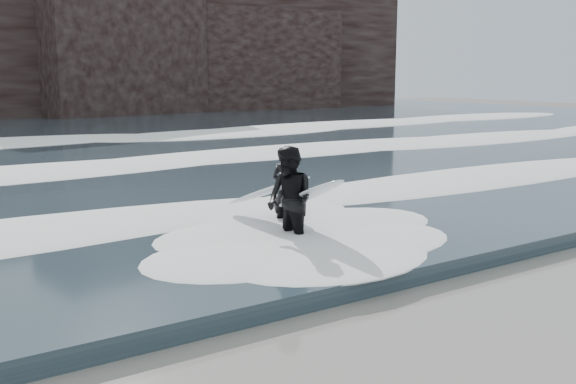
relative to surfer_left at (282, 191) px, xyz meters
name	(u,v)px	position (x,y,z in m)	size (l,w,h in m)	color
sea	(35,137)	(0.15, 22.28, -0.76)	(90.00, 52.00, 0.30)	#26333D
foam_near	(233,197)	(0.15, 2.28, -0.51)	(60.00, 3.20, 0.20)	white
foam_mid	(127,162)	(0.15, 9.28, -0.49)	(60.00, 4.00, 0.24)	white
foam_far	(55,138)	(0.15, 18.28, -0.46)	(60.00, 4.80, 0.30)	white
surfer_left	(282,191)	(0.00, 0.00, 0.00)	(1.27, 2.23, 1.80)	black
surfer_right	(292,200)	(-0.52, -1.13, 0.06)	(1.19, 2.13, 1.92)	black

